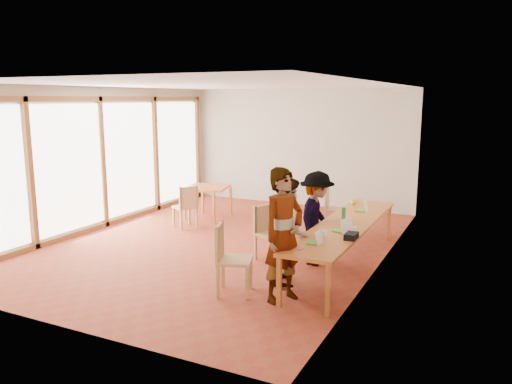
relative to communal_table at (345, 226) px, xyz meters
The scene contains 25 objects.
ground 2.62m from the communal_table, behind, with size 8.00×8.00×0.00m, color brown.
wall_back 5.07m from the communal_table, 119.95° to the left, with size 6.00×0.10×3.00m, color beige.
wall_front 4.50m from the communal_table, 124.33° to the right, with size 6.00×0.10×3.00m, color beige.
wall_right 1.00m from the communal_table, 34.12° to the left, with size 0.10×8.00×3.00m, color beige.
window_wall 5.53m from the communal_table, behind, with size 0.10×8.00×3.00m, color white.
ceiling 3.43m from the communal_table, behind, with size 6.00×8.00×0.04m, color white.
communal_table is the anchor object (origin of this frame).
side_table 4.32m from the communal_table, 152.72° to the left, with size 0.90×0.90×0.75m.
chair_near 2.18m from the communal_table, 123.64° to the right, with size 0.61×0.61×0.55m.
chair_mid 1.37m from the communal_table, behind, with size 0.56×0.56×0.50m.
chair_far 2.00m from the communal_table, 133.21° to the left, with size 0.48×0.48×0.44m.
chair_empty 2.36m from the communal_table, 112.87° to the left, with size 0.52×0.52×0.51m.
chair_spare 3.89m from the communal_table, 165.16° to the left, with size 0.60×0.60×0.50m.
person_near 1.76m from the communal_table, 102.76° to the right, with size 0.68×0.45×1.86m, color gray.
person_mid 1.17m from the communal_table, 120.83° to the right, with size 0.79×0.61×1.62m, color gray.
person_far 0.50m from the communal_table, behind, with size 1.02×0.59×1.58m, color gray.
laptop_near 1.32m from the communal_table, 92.17° to the right, with size 0.19×0.22×0.18m.
laptop_mid 0.56m from the communal_table, 75.96° to the right, with size 0.30×0.32×0.22m.
laptop_far 1.01m from the communal_table, 87.39° to the left, with size 0.21×0.24×0.19m.
yellow_mug 1.54m from the communal_table, 100.39° to the left, with size 0.12×0.12×0.09m, color yellow.
green_bottle 0.21m from the communal_table, 96.50° to the right, with size 0.07×0.07×0.28m, color #1E7E3C.
clear_glass 0.93m from the communal_table, 93.74° to the right, with size 0.07×0.07×0.09m, color silver.
condiment_cup 0.48m from the communal_table, 57.82° to the right, with size 0.08×0.08×0.06m, color white.
pink_phone 1.67m from the communal_table, 95.31° to the right, with size 0.05×0.10×0.01m, color #B83D69.
black_pouch 0.93m from the communal_table, 68.92° to the right, with size 0.16×0.26×0.09m, color black.
Camera 1 is at (4.65, -8.09, 2.76)m, focal length 35.00 mm.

